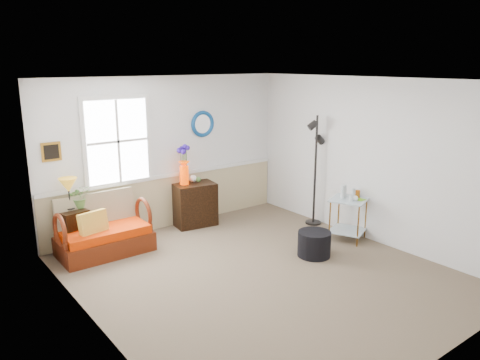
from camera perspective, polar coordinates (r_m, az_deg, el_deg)
floor at (r=6.53m, az=2.56°, el=-11.39°), size 4.50×5.00×0.01m
ceiling at (r=5.89m, az=2.84°, el=12.07°), size 4.50×5.00×0.01m
walls at (r=6.08m, az=2.69°, el=-0.27°), size 4.51×5.01×2.60m
wainscot at (r=8.29m, az=-8.49°, el=-2.55°), size 4.46×0.02×0.90m
chair_rail at (r=8.16m, az=-8.58°, el=0.60°), size 4.46×0.04×0.06m
window at (r=7.64m, az=-14.69°, el=4.58°), size 1.14×0.06×1.44m
picture at (r=7.33m, az=-22.04°, el=3.21°), size 0.28×0.03×0.28m
mirror at (r=8.37m, az=-4.61°, el=6.84°), size 0.47×0.07×0.47m
loveseat at (r=7.32m, az=-16.27°, el=-5.35°), size 1.34×0.76×0.88m
throw_pillow at (r=7.15m, az=-17.40°, el=-5.39°), size 0.44×0.20×0.43m
lamp_stand at (r=7.50m, az=-19.63°, el=-5.96°), size 0.45×0.45×0.68m
table_lamp at (r=7.34m, az=-20.12°, el=-1.64°), size 0.29×0.29×0.49m
potted_plant at (r=7.44m, az=-18.95°, el=-2.22°), size 0.33×0.37×0.27m
cabinet at (r=8.28m, az=-5.54°, el=-2.98°), size 0.77×0.56×0.76m
flower_vase at (r=8.08m, az=-6.85°, el=1.81°), size 0.21×0.21×0.68m
side_table at (r=7.79m, az=13.02°, el=-4.69°), size 0.71×0.71×0.69m
tabletop_items at (r=7.70m, az=13.48°, el=-1.39°), size 0.39×0.39×0.22m
floor_lamp at (r=8.27m, az=9.16°, el=1.12°), size 0.37×0.37×1.94m
ottoman at (r=7.10m, az=9.03°, el=-7.69°), size 0.60×0.60×0.38m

